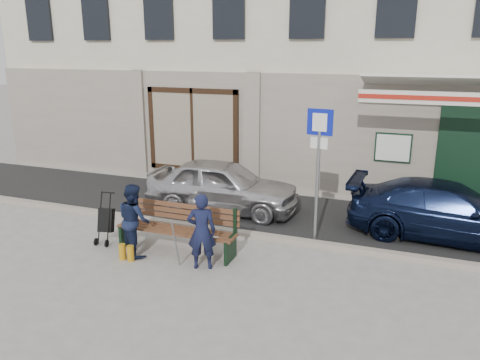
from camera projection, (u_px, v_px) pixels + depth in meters
The scene contains 11 objects.
ground at pixel (236, 270), 8.36m from camera, with size 80.00×80.00×0.00m, color #9E9991.
asphalt_lane at pixel (283, 214), 11.15m from camera, with size 60.00×3.20×0.01m, color #282828.
curb at pixel (262, 236), 9.70m from camera, with size 60.00×0.18×0.12m, color #9E9384.
building at pixel (333, 10), 14.63m from camera, with size 20.00×8.27×10.00m.
car_silver at pixel (223, 185), 11.30m from camera, with size 1.49×3.69×1.26m, color silver.
car_navy at pixel (448, 211), 9.62m from camera, with size 1.64×4.04×1.17m, color black.
parking_sign at pixel (318, 155), 9.05m from camera, with size 0.50×0.10×2.72m.
bench at pixel (175, 229), 9.01m from camera, with size 2.40×1.17×0.98m.
man at pixel (202, 231), 8.26m from camera, with size 0.51×0.34×1.40m, color #131836.
woman at pixel (134, 220), 8.84m from camera, with size 0.68×0.53×1.40m, color #141C37.
stroller at pixel (106, 221), 9.43m from camera, with size 0.34×0.45×1.04m.
Camera 1 is at (2.75, -7.10, 3.82)m, focal length 35.00 mm.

